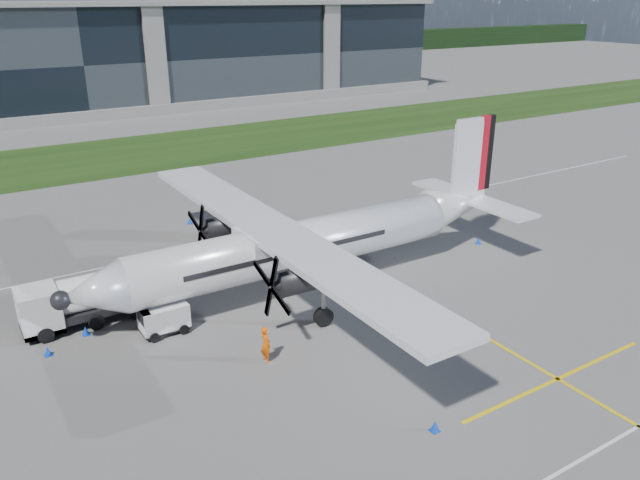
% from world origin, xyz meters
% --- Properties ---
extents(ground, '(400.00, 400.00, 0.00)m').
position_xyz_m(ground, '(0.00, 40.00, 0.00)').
color(ground, '#5C5A57').
rests_on(ground, ground).
extents(grass_strip, '(400.00, 18.00, 0.04)m').
position_xyz_m(grass_strip, '(0.00, 48.00, 0.02)').
color(grass_strip, black).
rests_on(grass_strip, ground).
extents(terminal_building, '(120.00, 20.00, 15.00)m').
position_xyz_m(terminal_building, '(0.00, 80.00, 7.50)').
color(terminal_building, black).
rests_on(terminal_building, ground).
extents(tree_line, '(400.00, 6.00, 6.00)m').
position_xyz_m(tree_line, '(0.00, 140.00, 3.00)').
color(tree_line, black).
rests_on(tree_line, ground).
extents(pylon_east, '(9.00, 4.60, 30.00)m').
position_xyz_m(pylon_east, '(85.00, 150.00, 15.00)').
color(pylon_east, gray).
rests_on(pylon_east, ground).
extents(yellow_taxiway_centerline, '(0.20, 70.00, 0.01)m').
position_xyz_m(yellow_taxiway_centerline, '(3.00, 10.00, 0.01)').
color(yellow_taxiway_centerline, yellow).
rests_on(yellow_taxiway_centerline, ground).
extents(turboprop_aircraft, '(28.95, 30.02, 9.01)m').
position_xyz_m(turboprop_aircraft, '(-1.31, 8.61, 4.50)').
color(turboprop_aircraft, silver).
rests_on(turboprop_aircraft, ground).
extents(fuel_tanker_truck, '(7.19, 2.34, 2.70)m').
position_xyz_m(fuel_tanker_truck, '(-14.46, 11.06, 1.35)').
color(fuel_tanker_truck, white).
rests_on(fuel_tanker_truck, ground).
extents(baggage_tug, '(2.60, 1.56, 1.56)m').
position_xyz_m(baggage_tug, '(-10.89, 7.80, 0.78)').
color(baggage_tug, white).
rests_on(baggage_tug, ground).
extents(ground_crew_person, '(0.64, 0.89, 2.15)m').
position_xyz_m(ground_crew_person, '(-7.68, 2.52, 1.08)').
color(ground_crew_person, '#F25907').
rests_on(ground_crew_person, ground).
extents(safety_cone_portwing, '(0.36, 0.36, 0.50)m').
position_xyz_m(safety_cone_portwing, '(-4.29, -5.74, 0.25)').
color(safety_cone_portwing, '#0B3AC0').
rests_on(safety_cone_portwing, ground).
extents(safety_cone_tail, '(0.36, 0.36, 0.50)m').
position_xyz_m(safety_cone_tail, '(12.16, 8.01, 0.25)').
color(safety_cone_tail, '#0B3AC0').
rests_on(safety_cone_tail, ground).
extents(safety_cone_stbdwing, '(0.36, 0.36, 0.50)m').
position_xyz_m(safety_cone_stbdwing, '(-3.69, 22.90, 0.25)').
color(safety_cone_stbdwing, '#0B3AC0').
rests_on(safety_cone_stbdwing, ground).
extents(safety_cone_nose_stbd, '(0.36, 0.36, 0.50)m').
position_xyz_m(safety_cone_nose_stbd, '(-14.47, 9.73, 0.25)').
color(safety_cone_nose_stbd, '#0B3AC0').
rests_on(safety_cone_nose_stbd, ground).
extents(safety_cone_fwd, '(0.36, 0.36, 0.50)m').
position_xyz_m(safety_cone_fwd, '(-16.51, 8.67, 0.25)').
color(safety_cone_fwd, '#0B3AC0').
rests_on(safety_cone_fwd, ground).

